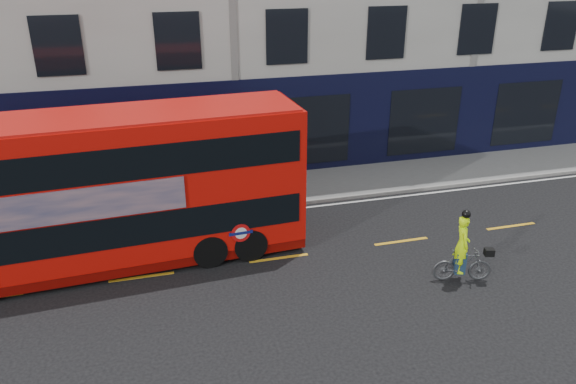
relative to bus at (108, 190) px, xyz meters
name	(u,v)px	position (x,y,z in m)	size (l,w,h in m)	color
ground	(292,285)	(4.65, -2.59, -2.29)	(120.00, 120.00, 0.00)	black
pavement	(246,192)	(4.65, 3.91, -2.23)	(60.00, 3.00, 0.12)	gray
kerb	(254,208)	(4.65, 2.41, -2.22)	(60.00, 0.12, 0.13)	gray
road_edge_line	(256,213)	(4.65, 2.11, -2.28)	(58.00, 0.10, 0.01)	silver
lane_dashes	(279,258)	(4.65, -1.09, -2.28)	(58.00, 0.12, 0.01)	gold
bus	(108,190)	(0.00, 0.00, 0.00)	(11.20, 3.14, 4.46)	red
cyclist	(462,257)	(9.22, -3.58, -1.56)	(1.68, 0.86, 2.17)	#4B4D51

